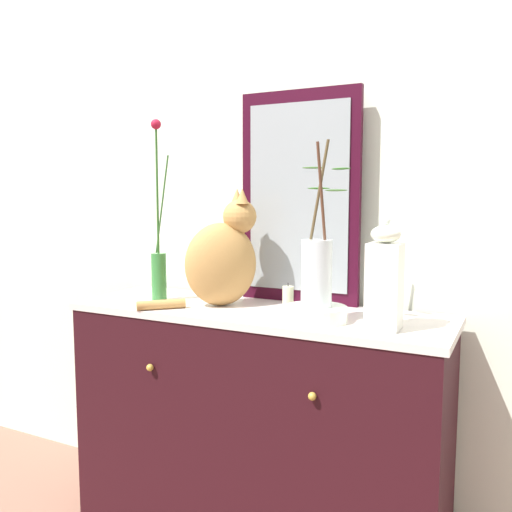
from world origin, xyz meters
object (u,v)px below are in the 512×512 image
Objects in this scene: vase_glass_clear at (317,268)px; jar_lidded_porcelain at (385,279)px; cat_sitting at (223,258)px; vase_slim_green at (159,260)px; candle_pillar at (288,299)px; bowl_porcelain at (316,314)px; mirror_leaning at (299,198)px; sideboard at (256,427)px.

vase_glass_clear is 0.21m from jar_lidded_porcelain.
vase_glass_clear reaches higher than cat_sitting.
vase_slim_green is 6.61× the size of candle_pillar.
bowl_porcelain is 0.15m from candle_pillar.
mirror_leaning is at bearing 23.77° from vase_slim_green.
sideboard is 1.99× the size of vase_slim_green.
candle_pillar is at bearing 165.46° from jar_lidded_porcelain.
candle_pillar reaches higher than sideboard.
vase_glass_clear is at bearing -57.47° from mirror_leaning.
jar_lidded_porcelain reaches higher than candle_pillar.
vase_glass_clear reaches higher than candle_pillar.
cat_sitting is 4.13× the size of candle_pillar.
mirror_leaning is 1.84× the size of cat_sitting.
jar_lidded_porcelain is at bearing -14.54° from candle_pillar.
vase_slim_green is 1.29× the size of vase_glass_clear.
vase_slim_green reaches higher than jar_lidded_porcelain.
jar_lidded_porcelain is 0.36m from candle_pillar.
candle_pillar is (0.04, -0.18, -0.33)m from mirror_leaning.
vase_slim_green is at bearing -156.23° from mirror_leaning.
bowl_porcelain is (0.63, -0.05, -0.13)m from vase_slim_green.
sideboard is 1.73× the size of mirror_leaning.
vase_slim_green is 0.84m from jar_lidded_porcelain.
jar_lidded_porcelain is (0.58, -0.09, -0.02)m from cat_sitting.
bowl_porcelain is at bearing -4.86° from vase_slim_green.
vase_glass_clear reaches higher than bowl_porcelain.
vase_slim_green is (-0.39, -0.02, 0.57)m from sideboard.
mirror_leaning is at bearing 66.79° from sideboard.
vase_slim_green is at bearing -174.51° from cat_sitting.
cat_sitting reaches higher than bowl_porcelain.
cat_sitting is at bearing 179.94° from candle_pillar.
mirror_leaning is 0.38m from candle_pillar.
vase_glass_clear is at bearing 177.37° from jar_lidded_porcelain.
sideboard is 0.72m from jar_lidded_porcelain.
cat_sitting is (-0.13, 0.00, 0.58)m from sideboard.
candle_pillar is at bearing -0.06° from cat_sitting.
mirror_leaning reaches higher than sideboard.
bowl_porcelain is at bearing -57.68° from mirror_leaning.
mirror_leaning reaches higher than vase_slim_green.
candle_pillar is at bearing 1.75° from sideboard.
mirror_leaning is at bearing 40.57° from cat_sitting.
mirror_leaning is 7.60× the size of candle_pillar.
candle_pillar is at bearing 148.59° from vase_glass_clear.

